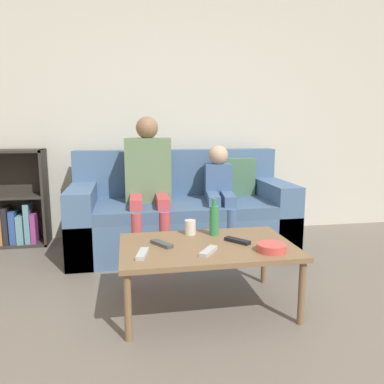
% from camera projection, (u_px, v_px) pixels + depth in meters
% --- Properties ---
extents(wall_back, '(12.00, 0.06, 2.60)m').
position_uv_depth(wall_back, '(177.00, 109.00, 3.84)').
color(wall_back, beige).
rests_on(wall_back, ground_plane).
extents(couch, '(1.96, 0.86, 0.90)m').
position_uv_depth(couch, '(182.00, 216.00, 3.46)').
color(couch, '#4C6B93').
rests_on(couch, ground_plane).
extents(bookshelf, '(0.73, 0.28, 0.91)m').
position_uv_depth(bookshelf, '(7.00, 210.00, 3.56)').
color(bookshelf, '#332D28').
rests_on(bookshelf, ground_plane).
extents(coffee_table, '(1.06, 0.67, 0.41)m').
position_uv_depth(coffee_table, '(207.00, 250.00, 2.30)').
color(coffee_table, brown).
rests_on(coffee_table, ground_plane).
extents(person_adult, '(0.41, 0.61, 1.21)m').
position_uv_depth(person_adult, '(148.00, 175.00, 3.27)').
color(person_adult, '#C6474C').
rests_on(person_adult, ground_plane).
extents(person_child, '(0.31, 0.63, 0.95)m').
position_uv_depth(person_child, '(219.00, 191.00, 3.35)').
color(person_child, '#476693').
rests_on(person_child, ground_plane).
extents(cup_near, '(0.08, 0.08, 0.10)m').
position_uv_depth(cup_near, '(190.00, 227.00, 2.51)').
color(cup_near, silver).
rests_on(cup_near, coffee_table).
extents(tv_remote_0, '(0.08, 0.18, 0.02)m').
position_uv_depth(tv_remote_0, '(142.00, 254.00, 2.10)').
color(tv_remote_0, '#B7B7BC').
rests_on(tv_remote_0, coffee_table).
extents(tv_remote_1, '(0.14, 0.16, 0.02)m').
position_uv_depth(tv_remote_1, '(237.00, 241.00, 2.34)').
color(tv_remote_1, black).
rests_on(tv_remote_1, coffee_table).
extents(tv_remote_2, '(0.14, 0.17, 0.02)m').
position_uv_depth(tv_remote_2, '(208.00, 251.00, 2.14)').
color(tv_remote_2, '#B7B7BC').
rests_on(tv_remote_2, coffee_table).
extents(tv_remote_3, '(0.13, 0.17, 0.02)m').
position_uv_depth(tv_remote_3, '(162.00, 244.00, 2.28)').
color(tv_remote_3, '#47474C').
rests_on(tv_remote_3, coffee_table).
extents(snack_bowl, '(0.17, 0.17, 0.05)m').
position_uv_depth(snack_bowl, '(271.00, 248.00, 2.17)').
color(snack_bowl, '#DB4C47').
rests_on(snack_bowl, coffee_table).
extents(bottle, '(0.06, 0.06, 0.25)m').
position_uv_depth(bottle, '(214.00, 220.00, 2.48)').
color(bottle, '#33844C').
rests_on(bottle, coffee_table).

